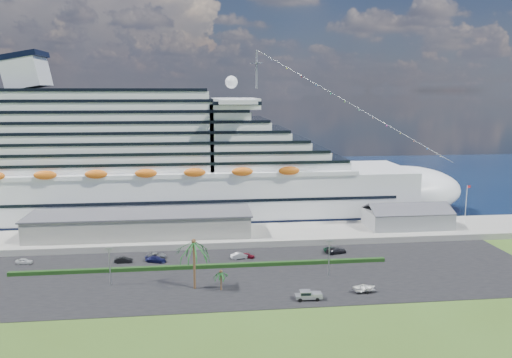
{
  "coord_description": "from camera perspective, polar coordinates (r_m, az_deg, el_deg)",
  "views": [
    {
      "loc": [
        -8.39,
        -96.53,
        41.3
      ],
      "look_at": [
        5.99,
        30.0,
        18.73
      ],
      "focal_mm": 35.0,
      "sensor_mm": 36.0,
      "label": 1
    }
  ],
  "objects": [
    {
      "name": "ground",
      "position": [
        105.33,
        -1.43,
        -13.04
      ],
      "size": [
        420.0,
        420.0,
        0.0
      ],
      "primitive_type": "plane",
      "color": "#3A551C",
      "rests_on": "ground"
    },
    {
      "name": "cruise_ship",
      "position": [
        162.94,
        -11.04,
        1.18
      ],
      "size": [
        191.0,
        38.0,
        54.0
      ],
      "color": "silver",
      "rests_on": "ground"
    },
    {
      "name": "port_shed",
      "position": [
        153.78,
        16.9,
        -4.28
      ],
      "size": [
        24.0,
        12.31,
        7.37
      ],
      "color": "gray",
      "rests_on": "wharf"
    },
    {
      "name": "parked_car_0",
      "position": [
        133.95,
        -24.98,
        -8.52
      ],
      "size": [
        4.14,
        2.12,
        1.35
      ],
      "primitive_type": "imported",
      "rotation": [
        0.0,
        0.0,
        1.43
      ],
      "color": "silver",
      "rests_on": "asphalt_lot"
    },
    {
      "name": "parked_car_2",
      "position": [
        128.27,
        -11.31,
        -8.56
      ],
      "size": [
        4.9,
        2.39,
        1.34
      ],
      "primitive_type": "imported",
      "rotation": [
        0.0,
        0.0,
        1.6
      ],
      "color": "gray",
      "rests_on": "asphalt_lot"
    },
    {
      "name": "lamp_post_left",
      "position": [
        112.27,
        -16.39,
        -9.05
      ],
      "size": [
        1.6,
        0.35,
        8.27
      ],
      "color": "gray",
      "rests_on": "asphalt_lot"
    },
    {
      "name": "palm_short",
      "position": [
        106.01,
        -4.03,
        -10.77
      ],
      "size": [
        3.53,
        3.53,
        4.56
      ],
      "color": "#47301E",
      "rests_on": "ground"
    },
    {
      "name": "asphalt_lot",
      "position": [
        115.48,
        -1.92,
        -10.88
      ],
      "size": [
        140.0,
        38.0,
        0.12
      ],
      "primitive_type": "cube",
      "color": "black",
      "rests_on": "ground"
    },
    {
      "name": "parked_car_3",
      "position": [
        125.35,
        -11.39,
        -8.98
      ],
      "size": [
        5.5,
        3.68,
        1.48
      ],
      "primitive_type": "imported",
      "rotation": [
        0.0,
        0.0,
        1.22
      ],
      "color": "#11143E",
      "rests_on": "asphalt_lot"
    },
    {
      "name": "terminal_building",
      "position": [
        142.25,
        -13.02,
        -4.99
      ],
      "size": [
        61.0,
        15.0,
        6.3
      ],
      "color": "gray",
      "rests_on": "wharf"
    },
    {
      "name": "pickup_truck",
      "position": [
        102.61,
        5.96,
        -13.03
      ],
      "size": [
        5.46,
        2.19,
        1.91
      ],
      "color": "black",
      "rests_on": "asphalt_lot"
    },
    {
      "name": "parked_car_5",
      "position": [
        125.48,
        -1.84,
        -8.75
      ],
      "size": [
        4.82,
        2.55,
        1.51
      ],
      "primitive_type": "imported",
      "rotation": [
        0.0,
        0.0,
        1.79
      ],
      "color": "#9FA0A6",
      "rests_on": "asphalt_lot"
    },
    {
      "name": "parked_car_6",
      "position": [
        131.75,
        8.76,
        -7.99
      ],
      "size": [
        4.72,
        2.32,
        1.29
      ],
      "primitive_type": "imported",
      "rotation": [
        0.0,
        0.0,
        1.53
      ],
      "color": "#0C3220",
      "rests_on": "asphalt_lot"
    },
    {
      "name": "parked_car_4",
      "position": [
        125.95,
        -1.0,
        -8.73
      ],
      "size": [
        3.96,
        2.64,
        1.25
      ],
      "primitive_type": "imported",
      "rotation": [
        0.0,
        0.0,
        1.22
      ],
      "color": "#5E0C1A",
      "rests_on": "asphalt_lot"
    },
    {
      "name": "water",
      "position": [
        230.42,
        -4.29,
        -0.3
      ],
      "size": [
        420.0,
        160.0,
        0.02
      ],
      "primitive_type": "cube",
      "color": "black",
      "rests_on": "ground"
    },
    {
      "name": "lamp_post_right",
      "position": [
        114.13,
        8.35,
        -8.42
      ],
      "size": [
        1.6,
        0.35,
        8.27
      ],
      "color": "gray",
      "rests_on": "asphalt_lot"
    },
    {
      "name": "palm_tall",
      "position": [
        105.55,
        -7.11,
        -7.73
      ],
      "size": [
        8.82,
        8.82,
        11.13
      ],
      "color": "#47301E",
      "rests_on": "ground"
    },
    {
      "name": "parked_car_1",
      "position": [
        126.73,
        -14.9,
        -8.93
      ],
      "size": [
        4.24,
        1.51,
        1.39
      ],
      "primitive_type": "imported",
      "rotation": [
        0.0,
        0.0,
        1.56
      ],
      "color": "black",
      "rests_on": "asphalt_lot"
    },
    {
      "name": "hedge",
      "position": [
        119.68,
        -6.0,
        -9.9
      ],
      "size": [
        88.0,
        1.1,
        0.9
      ],
      "primitive_type": "cube",
      "color": "black",
      "rests_on": "asphalt_lot"
    },
    {
      "name": "wharf",
      "position": [
        142.63,
        -2.86,
        -6.42
      ],
      "size": [
        240.0,
        20.0,
        1.8
      ],
      "primitive_type": "cube",
      "color": "gray",
      "rests_on": "ground"
    },
    {
      "name": "parked_car_7",
      "position": [
        130.88,
        9.15,
        -8.06
      ],
      "size": [
        5.84,
        3.64,
        1.58
      ],
      "primitive_type": "imported",
      "rotation": [
        0.0,
        0.0,
        1.85
      ],
      "color": "black",
      "rests_on": "asphalt_lot"
    },
    {
      "name": "flagpole",
      "position": [
        160.88,
        22.89,
        -2.6
      ],
      "size": [
        1.08,
        0.16,
        12.0
      ],
      "color": "silver",
      "rests_on": "wharf"
    },
    {
      "name": "boat_trailer",
      "position": [
        107.87,
        12.31,
        -12.03
      ],
      "size": [
        5.65,
        4.0,
        1.58
      ],
      "color": "gray",
      "rests_on": "asphalt_lot"
    }
  ]
}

